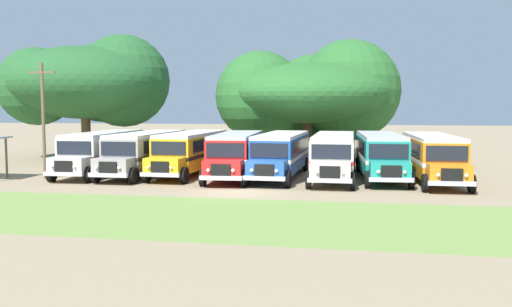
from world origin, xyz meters
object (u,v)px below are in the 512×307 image
parked_bus_slot_4 (281,153)px  parked_bus_slot_5 (334,154)px  parked_bus_slot_0 (103,150)px  parked_bus_slot_6 (380,153)px  parked_bus_slot_2 (191,151)px  secondary_tree (91,83)px  broad_shade_tree (312,94)px  parked_bus_slot_3 (236,152)px  utility_pole (43,117)px  parked_bus_slot_7 (432,155)px  parked_bus_slot_1 (146,151)px

parked_bus_slot_4 → parked_bus_slot_5: (3.44, -0.26, 0.00)m
parked_bus_slot_0 → parked_bus_slot_6: same height
parked_bus_slot_5 → parked_bus_slot_2: bearing=-94.5°
parked_bus_slot_2 → secondary_tree: size_ratio=0.76×
broad_shade_tree → parked_bus_slot_2: bearing=-119.4°
parked_bus_slot_3 → parked_bus_slot_6: (9.30, 0.94, 0.00)m
parked_bus_slot_0 → utility_pole: utility_pole is taller
parked_bus_slot_5 → utility_pole: (-18.06, -3.57, 2.33)m
parked_bus_slot_4 → utility_pole: (-14.62, -3.83, 2.33)m
parked_bus_slot_2 → parked_bus_slot_5: 9.74m
parked_bus_slot_0 → parked_bus_slot_5: 15.86m
parked_bus_slot_6 → broad_shade_tree: size_ratio=0.68×
parked_bus_slot_6 → parked_bus_slot_7: 3.24m
parked_bus_slot_3 → broad_shade_tree: size_ratio=0.68×
parked_bus_slot_4 → utility_pole: utility_pole is taller
secondary_tree → utility_pole: secondary_tree is taller
parked_bus_slot_1 → parked_bus_slot_3: 6.32m
parked_bus_slot_2 → parked_bus_slot_7: 15.77m
parked_bus_slot_3 → parked_bus_slot_6: size_ratio=1.00×
parked_bus_slot_2 → broad_shade_tree: size_ratio=0.68×
parked_bus_slot_1 → broad_shade_tree: (10.18, 13.48, 4.10)m
parked_bus_slot_1 → parked_bus_slot_4: same height
parked_bus_slot_2 → secondary_tree: secondary_tree is taller
parked_bus_slot_5 → secondary_tree: size_ratio=0.76×
parked_bus_slot_2 → parked_bus_slot_3: same height
parked_bus_slot_7 → utility_pole: 24.48m
parked_bus_slot_4 → parked_bus_slot_6: (6.38, 0.64, 0.00)m
parked_bus_slot_3 → parked_bus_slot_2: bearing=-106.9°
utility_pole → parked_bus_slot_4: bearing=14.7°
parked_bus_slot_0 → parked_bus_slot_7: same height
parked_bus_slot_1 → parked_bus_slot_7: same height
parked_bus_slot_0 → parked_bus_slot_2: size_ratio=1.00×
parked_bus_slot_0 → parked_bus_slot_3: bearing=86.6°
parked_bus_slot_5 → broad_shade_tree: 14.33m
parked_bus_slot_2 → parked_bus_slot_6: same height
parked_bus_slot_4 → parked_bus_slot_7: size_ratio=1.00×
parked_bus_slot_1 → parked_bus_slot_7: 18.73m
parked_bus_slot_2 → parked_bus_slot_5: same height
broad_shade_tree → parked_bus_slot_4: bearing=-94.0°
parked_bus_slot_1 → parked_bus_slot_2: size_ratio=1.00×
parked_bus_slot_3 → parked_bus_slot_4: 2.94m
broad_shade_tree → secondary_tree: (-19.32, -3.22, 1.00)m
secondary_tree → utility_pole: (3.77, -13.85, -2.77)m
parked_bus_slot_6 → parked_bus_slot_3: bearing=-87.7°
parked_bus_slot_5 → broad_shade_tree: broad_shade_tree is taller
parked_bus_slot_6 → broad_shade_tree: (-5.45, 12.60, 4.10)m
parked_bus_slot_2 → utility_pole: utility_pole is taller
parked_bus_slot_4 → parked_bus_slot_1: bearing=-86.8°
parked_bus_slot_3 → parked_bus_slot_5: 6.36m
parked_bus_slot_7 → parked_bus_slot_1: bearing=-92.5°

